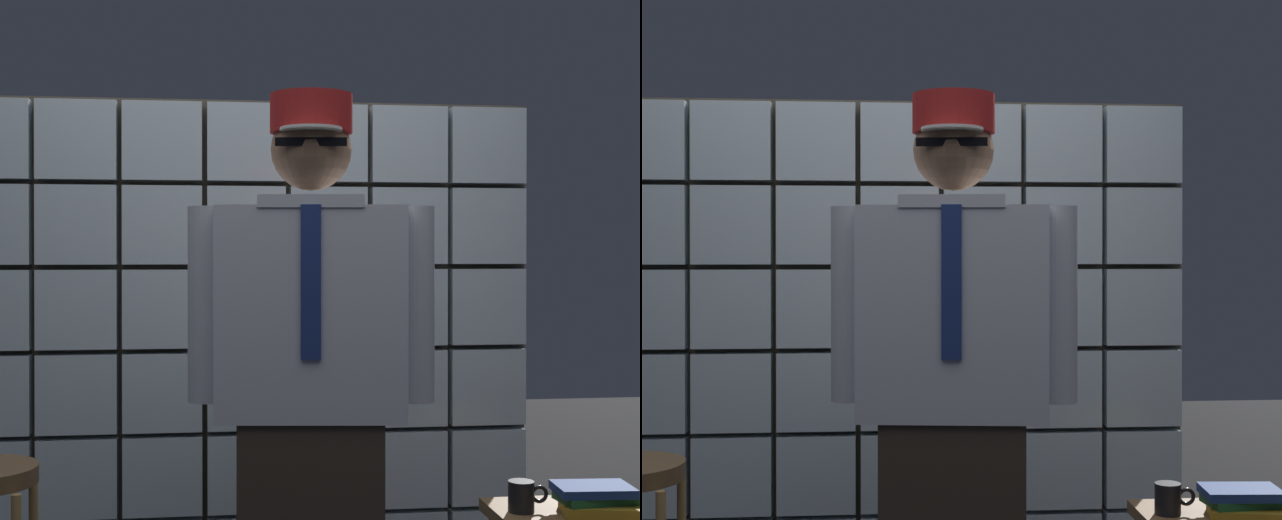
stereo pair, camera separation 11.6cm
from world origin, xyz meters
TOP-DOWN VIEW (x-y plane):
  - glass_block_wall at (-0.00, 1.45)m, footprint 2.29×0.10m
  - standing_person at (0.14, 0.44)m, footprint 0.72×0.33m
  - book_stack at (1.02, 0.48)m, footprint 0.28×0.22m
  - coffee_mug at (0.80, 0.53)m, footprint 0.13×0.08m

SIDE VIEW (x-z plane):
  - book_stack at x=1.02m, z-range 0.54..0.63m
  - coffee_mug at x=0.80m, z-range 0.55..0.64m
  - standing_person at x=0.14m, z-range 0.04..1.84m
  - glass_block_wall at x=0.00m, z-range -0.02..1.95m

